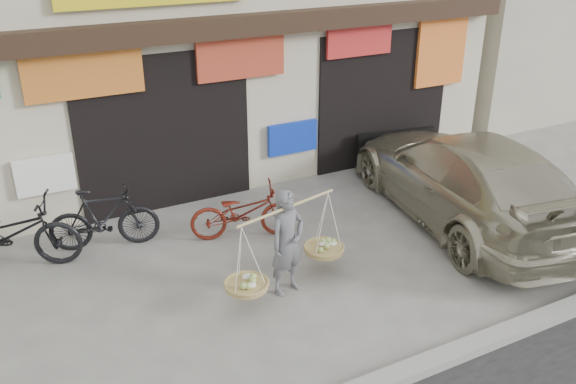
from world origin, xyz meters
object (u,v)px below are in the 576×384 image
bike_1 (104,218)px  bike_0 (8,234)px  bike_2 (243,212)px  suv (465,178)px  street_vendor (287,247)px

bike_1 → bike_0: bearing=101.5°
bike_0 → bike_2: 3.45m
bike_0 → suv: 7.15m
bike_1 → bike_2: bike_1 is taller
street_vendor → suv: (3.63, 0.58, 0.06)m
bike_0 → suv: bearing=-84.4°
bike_2 → suv: 3.72m
street_vendor → bike_0: 4.08m
street_vendor → bike_2: size_ratio=1.14×
street_vendor → suv: street_vendor is taller
suv → bike_0: bearing=-5.7°
street_vendor → bike_0: size_ratio=0.94×
bike_1 → street_vendor: bearing=-126.5°
street_vendor → suv: 3.67m
bike_1 → bike_2: size_ratio=0.98×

